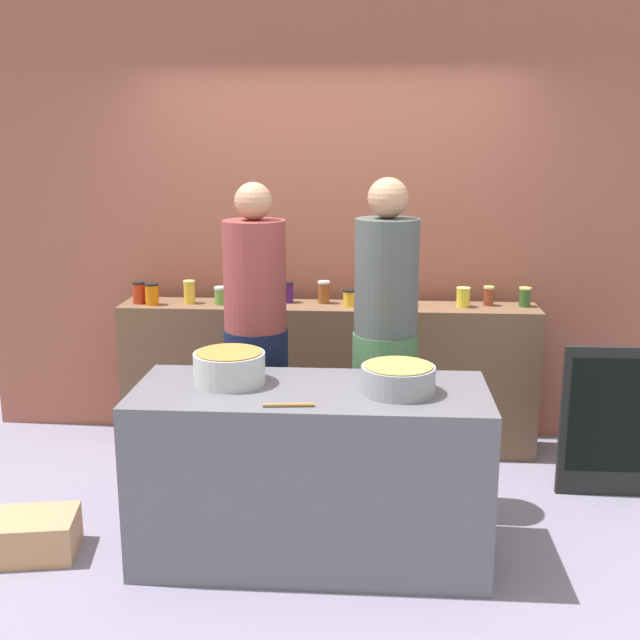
{
  "coord_description": "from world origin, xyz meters",
  "views": [
    {
      "loc": [
        0.29,
        -3.89,
        2.04
      ],
      "look_at": [
        0.0,
        0.35,
        1.05
      ],
      "focal_mm": 44.37,
      "sensor_mm": 36.0,
      "label": 1
    }
  ],
  "objects_px": {
    "preserve_jar_9": "(404,295)",
    "cooking_pot_left": "(229,368)",
    "preserve_jar_2": "(189,292)",
    "preserve_jar_7": "(350,298)",
    "preserve_jar_0": "(139,293)",
    "preserve_jar_12": "(525,297)",
    "preserve_jar_10": "(463,297)",
    "preserve_jar_11": "(489,296)",
    "preserve_jar_6": "(324,292)",
    "cooking_pot_center": "(398,379)",
    "preserve_jar_5": "(287,292)",
    "bread_crate": "(33,535)",
    "preserve_jar_4": "(249,298)",
    "preserve_jar_8": "(370,296)",
    "chalkboard_sign": "(613,421)",
    "preserve_jar_1": "(152,294)",
    "preserve_jar_3": "(221,295)",
    "wooden_spoon": "(289,405)",
    "cook_with_tongs": "(256,358)",
    "cook_in_cap": "(385,363)"
  },
  "relations": [
    {
      "from": "preserve_jar_11",
      "to": "preserve_jar_2",
      "type": "bearing_deg",
      "value": -178.13
    },
    {
      "from": "preserve_jar_0",
      "to": "preserve_jar_6",
      "type": "distance_m",
      "value": 1.21
    },
    {
      "from": "preserve_jar_3",
      "to": "preserve_jar_12",
      "type": "bearing_deg",
      "value": 1.92
    },
    {
      "from": "preserve_jar_9",
      "to": "wooden_spoon",
      "type": "height_order",
      "value": "preserve_jar_9"
    },
    {
      "from": "preserve_jar_6",
      "to": "wooden_spoon",
      "type": "distance_m",
      "value": 1.73
    },
    {
      "from": "preserve_jar_0",
      "to": "preserve_jar_12",
      "type": "bearing_deg",
      "value": 1.78
    },
    {
      "from": "preserve_jar_12",
      "to": "preserve_jar_4",
      "type": "bearing_deg",
      "value": -176.8
    },
    {
      "from": "preserve_jar_7",
      "to": "preserve_jar_10",
      "type": "height_order",
      "value": "preserve_jar_10"
    },
    {
      "from": "preserve_jar_7",
      "to": "bread_crate",
      "type": "height_order",
      "value": "preserve_jar_7"
    },
    {
      "from": "preserve_jar_12",
      "to": "bread_crate",
      "type": "bearing_deg",
      "value": -149.59
    },
    {
      "from": "preserve_jar_6",
      "to": "cook_in_cap",
      "type": "bearing_deg",
      "value": -66.65
    },
    {
      "from": "preserve_jar_8",
      "to": "preserve_jar_9",
      "type": "distance_m",
      "value": 0.22
    },
    {
      "from": "preserve_jar_8",
      "to": "chalkboard_sign",
      "type": "distance_m",
      "value": 1.64
    },
    {
      "from": "preserve_jar_2",
      "to": "preserve_jar_10",
      "type": "xyz_separation_m",
      "value": [
        1.77,
        0.01,
        -0.01
      ]
    },
    {
      "from": "preserve_jar_1",
      "to": "preserve_jar_2",
      "type": "height_order",
      "value": "preserve_jar_2"
    },
    {
      "from": "preserve_jar_2",
      "to": "preserve_jar_10",
      "type": "relative_size",
      "value": 1.19
    },
    {
      "from": "preserve_jar_5",
      "to": "cook_with_tongs",
      "type": "height_order",
      "value": "cook_with_tongs"
    },
    {
      "from": "preserve_jar_7",
      "to": "preserve_jar_11",
      "type": "bearing_deg",
      "value": 5.05
    },
    {
      "from": "preserve_jar_9",
      "to": "cooking_pot_left",
      "type": "relative_size",
      "value": 0.41
    },
    {
      "from": "preserve_jar_3",
      "to": "chalkboard_sign",
      "type": "xyz_separation_m",
      "value": [
        2.36,
        -0.6,
        -0.58
      ]
    },
    {
      "from": "wooden_spoon",
      "to": "bread_crate",
      "type": "xyz_separation_m",
      "value": [
        -1.31,
        0.16,
        -0.77
      ]
    },
    {
      "from": "preserve_jar_2",
      "to": "preserve_jar_6",
      "type": "xyz_separation_m",
      "value": [
        0.87,
        0.06,
        -0.0
      ]
    },
    {
      "from": "cooking_pot_center",
      "to": "wooden_spoon",
      "type": "xyz_separation_m",
      "value": [
        -0.49,
        -0.24,
        -0.06
      ]
    },
    {
      "from": "preserve_jar_0",
      "to": "preserve_jar_4",
      "type": "height_order",
      "value": "preserve_jar_0"
    },
    {
      "from": "preserve_jar_10",
      "to": "cooking_pot_center",
      "type": "distance_m",
      "value": 1.5
    },
    {
      "from": "preserve_jar_5",
      "to": "cooking_pot_left",
      "type": "height_order",
      "value": "preserve_jar_5"
    },
    {
      "from": "preserve_jar_1",
      "to": "chalkboard_sign",
      "type": "distance_m",
      "value": 2.92
    },
    {
      "from": "preserve_jar_12",
      "to": "cooking_pot_left",
      "type": "height_order",
      "value": "preserve_jar_12"
    },
    {
      "from": "chalkboard_sign",
      "to": "wooden_spoon",
      "type": "bearing_deg",
      "value": -149.12
    },
    {
      "from": "preserve_jar_10",
      "to": "preserve_jar_11",
      "type": "distance_m",
      "value": 0.18
    },
    {
      "from": "preserve_jar_6",
      "to": "preserve_jar_8",
      "type": "relative_size",
      "value": 1.23
    },
    {
      "from": "preserve_jar_10",
      "to": "preserve_jar_11",
      "type": "relative_size",
      "value": 1.01
    },
    {
      "from": "preserve_jar_1",
      "to": "bread_crate",
      "type": "distance_m",
      "value": 1.74
    },
    {
      "from": "preserve_jar_0",
      "to": "preserve_jar_8",
      "type": "xyz_separation_m",
      "value": [
        1.51,
        0.06,
        -0.01
      ]
    },
    {
      "from": "preserve_jar_11",
      "to": "preserve_jar_9",
      "type": "bearing_deg",
      "value": -173.33
    },
    {
      "from": "preserve_jar_12",
      "to": "cooking_pot_center",
      "type": "distance_m",
      "value": 1.7
    },
    {
      "from": "wooden_spoon",
      "to": "bread_crate",
      "type": "relative_size",
      "value": 0.54
    },
    {
      "from": "preserve_jar_3",
      "to": "wooden_spoon",
      "type": "height_order",
      "value": "preserve_jar_3"
    },
    {
      "from": "preserve_jar_0",
      "to": "preserve_jar_5",
      "type": "xyz_separation_m",
      "value": [
        0.96,
        0.1,
        -0.0
      ]
    },
    {
      "from": "preserve_jar_12",
      "to": "preserve_jar_0",
      "type": "bearing_deg",
      "value": -178.22
    },
    {
      "from": "cooking_pot_left",
      "to": "cook_with_tongs",
      "type": "bearing_deg",
      "value": 85.95
    },
    {
      "from": "cook_with_tongs",
      "to": "bread_crate",
      "type": "xyz_separation_m",
      "value": [
        -1.02,
        -0.76,
        -0.72
      ]
    },
    {
      "from": "preserve_jar_8",
      "to": "preserve_jar_12",
      "type": "xyz_separation_m",
      "value": [
        0.99,
        0.02,
        0.0
      ]
    },
    {
      "from": "preserve_jar_5",
      "to": "bread_crate",
      "type": "xyz_separation_m",
      "value": [
        -1.11,
        -1.57,
        -0.94
      ]
    },
    {
      "from": "preserve_jar_3",
      "to": "cooking_pot_center",
      "type": "height_order",
      "value": "preserve_jar_3"
    },
    {
      "from": "preserve_jar_8",
      "to": "cooking_pot_center",
      "type": "distance_m",
      "value": 1.46
    },
    {
      "from": "preserve_jar_12",
      "to": "cooking_pot_center",
      "type": "relative_size",
      "value": 0.35
    },
    {
      "from": "preserve_jar_2",
      "to": "preserve_jar_7",
      "type": "height_order",
      "value": "preserve_jar_2"
    },
    {
      "from": "preserve_jar_6",
      "to": "preserve_jar_11",
      "type": "bearing_deg",
      "value": 0.04
    },
    {
      "from": "preserve_jar_2",
      "to": "cooking_pot_center",
      "type": "xyz_separation_m",
      "value": [
        1.32,
        -1.42,
        -0.12
      ]
    }
  ]
}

